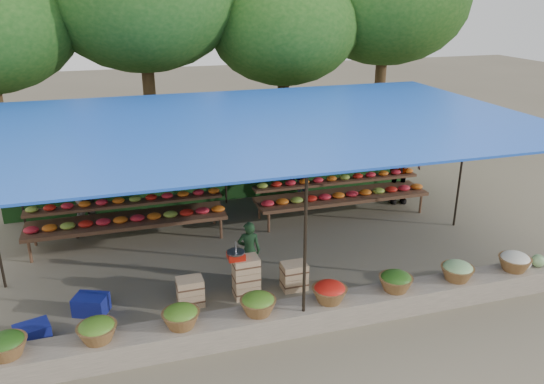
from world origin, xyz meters
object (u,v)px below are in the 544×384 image
object	(u,v)px
weighing_scale	(236,255)
blue_crate_front	(33,334)
blue_crate_back	(91,304)
vendor_seated	(249,251)
crate_counter	(245,281)

from	to	relation	value
weighing_scale	blue_crate_front	size ratio (longest dim) A/B	0.64
weighing_scale	blue_crate_back	bearing A→B (deg)	174.44
blue_crate_front	blue_crate_back	world-z (taller)	blue_crate_back
weighing_scale	vendor_seated	world-z (taller)	vendor_seated
crate_counter	vendor_seated	bearing A→B (deg)	67.80
crate_counter	vendor_seated	size ratio (longest dim) A/B	2.00
vendor_seated	crate_counter	bearing A→B (deg)	81.54
crate_counter	blue_crate_back	distance (m)	2.64
blue_crate_front	vendor_seated	bearing A→B (deg)	-1.85
vendor_seated	blue_crate_back	bearing A→B (deg)	20.41
weighing_scale	blue_crate_back	size ratio (longest dim) A/B	0.62
vendor_seated	blue_crate_front	xyz separation A→B (m)	(-3.71, -0.93, -0.44)
blue_crate_front	blue_crate_back	xyz separation A→B (m)	(0.85, 0.59, 0.01)
weighing_scale	crate_counter	bearing A→B (deg)	0.00
vendor_seated	blue_crate_front	bearing A→B (deg)	27.76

